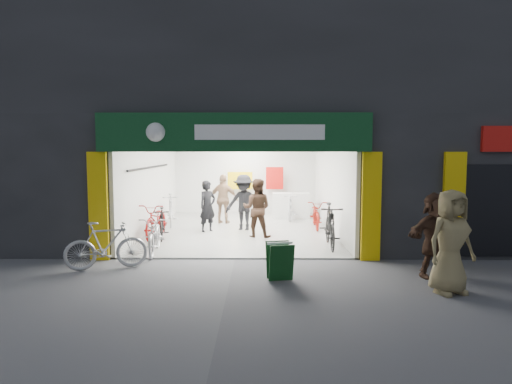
{
  "coord_description": "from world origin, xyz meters",
  "views": [
    {
      "loc": [
        0.61,
        -10.82,
        2.65
      ],
      "look_at": [
        0.5,
        1.5,
        1.5
      ],
      "focal_mm": 32.0,
      "sensor_mm": 36.0,
      "label": 1
    }
  ],
  "objects_px": {
    "parked_bike": "(106,245)",
    "bike_right_front": "(330,226)",
    "pedestrian_near": "(451,242)",
    "bike_left_front": "(155,235)",
    "sandwich_board": "(280,260)"
  },
  "relations": [
    {
      "from": "parked_bike",
      "to": "sandwich_board",
      "type": "bearing_deg",
      "value": -121.39
    },
    {
      "from": "bike_left_front",
      "to": "bike_right_front",
      "type": "xyz_separation_m",
      "value": [
        4.56,
        0.73,
        0.11
      ]
    },
    {
      "from": "parked_bike",
      "to": "pedestrian_near",
      "type": "relative_size",
      "value": 0.93
    },
    {
      "from": "parked_bike",
      "to": "bike_left_front",
      "type": "bearing_deg",
      "value": -44.57
    },
    {
      "from": "bike_left_front",
      "to": "parked_bike",
      "type": "relative_size",
      "value": 1.03
    },
    {
      "from": "parked_bike",
      "to": "bike_right_front",
      "type": "bearing_deg",
      "value": -85.59
    },
    {
      "from": "bike_right_front",
      "to": "sandwich_board",
      "type": "relative_size",
      "value": 2.6
    },
    {
      "from": "bike_left_front",
      "to": "pedestrian_near",
      "type": "relative_size",
      "value": 0.96
    },
    {
      "from": "bike_left_front",
      "to": "pedestrian_near",
      "type": "bearing_deg",
      "value": -32.75
    },
    {
      "from": "sandwich_board",
      "to": "pedestrian_near",
      "type": "bearing_deg",
      "value": -25.19
    },
    {
      "from": "bike_right_front",
      "to": "sandwich_board",
      "type": "xyz_separation_m",
      "value": [
        -1.49,
        -3.11,
        -0.18
      ]
    },
    {
      "from": "parked_bike",
      "to": "pedestrian_near",
      "type": "bearing_deg",
      "value": -121.94
    },
    {
      "from": "pedestrian_near",
      "to": "sandwich_board",
      "type": "bearing_deg",
      "value": 147.35
    },
    {
      "from": "bike_left_front",
      "to": "bike_right_front",
      "type": "distance_m",
      "value": 4.62
    },
    {
      "from": "sandwich_board",
      "to": "bike_right_front",
      "type": "bearing_deg",
      "value": 53.29
    }
  ]
}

